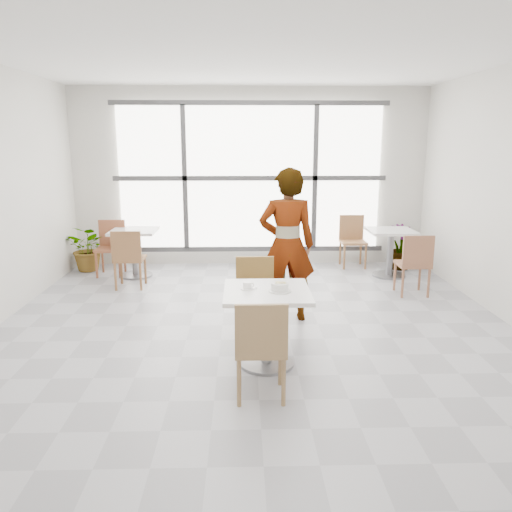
{
  "coord_description": "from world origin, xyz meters",
  "views": [
    {
      "loc": [
        -0.13,
        -5.1,
        2.1
      ],
      "look_at": [
        0.0,
        -0.3,
        1.0
      ],
      "focal_mm": 35.09,
      "sensor_mm": 36.0,
      "label": 1
    }
  ],
  "objects_px": {
    "oatmeal_bowl": "(280,287)",
    "plant_right": "(400,247)",
    "bg_chair_left_near": "(128,255)",
    "bg_chair_left_far": "(111,244)",
    "chair_near": "(261,344)",
    "bg_chair_right_far": "(352,237)",
    "bg_table_right": "(390,246)",
    "coffee_cup": "(248,286)",
    "bg_table_left": "(135,246)",
    "bg_chair_right_near": "(415,261)",
    "chair_far": "(255,292)",
    "plant_left": "(89,248)",
    "person": "(287,245)",
    "main_table": "(267,313)"
  },
  "relations": [
    {
      "from": "main_table",
      "to": "bg_table_right",
      "type": "bearing_deg",
      "value": 56.65
    },
    {
      "from": "main_table",
      "to": "oatmeal_bowl",
      "type": "xyz_separation_m",
      "value": [
        0.12,
        -0.05,
        0.27
      ]
    },
    {
      "from": "bg_table_right",
      "to": "plant_left",
      "type": "height_order",
      "value": "plant_left"
    },
    {
      "from": "person",
      "to": "bg_chair_right_near",
      "type": "bearing_deg",
      "value": -155.72
    },
    {
      "from": "chair_near",
      "to": "plant_left",
      "type": "distance_m",
      "value": 5.13
    },
    {
      "from": "oatmeal_bowl",
      "to": "bg_chair_left_near",
      "type": "distance_m",
      "value": 3.34
    },
    {
      "from": "plant_left",
      "to": "bg_table_left",
      "type": "bearing_deg",
      "value": -24.32
    },
    {
      "from": "bg_table_left",
      "to": "bg_chair_right_near",
      "type": "xyz_separation_m",
      "value": [
        4.08,
        -1.16,
        0.01
      ]
    },
    {
      "from": "coffee_cup",
      "to": "bg_chair_left_far",
      "type": "height_order",
      "value": "bg_chair_left_far"
    },
    {
      "from": "person",
      "to": "bg_table_left",
      "type": "height_order",
      "value": "person"
    },
    {
      "from": "person",
      "to": "bg_table_right",
      "type": "distance_m",
      "value": 2.67
    },
    {
      "from": "bg_chair_right_near",
      "to": "plant_right",
      "type": "xyz_separation_m",
      "value": [
        0.28,
        1.51,
        -0.13
      ]
    },
    {
      "from": "bg_chair_left_near",
      "to": "plant_right",
      "type": "height_order",
      "value": "bg_chair_left_near"
    },
    {
      "from": "bg_chair_left_near",
      "to": "bg_chair_left_far",
      "type": "xyz_separation_m",
      "value": [
        -0.46,
        0.85,
        0.0
      ]
    },
    {
      "from": "oatmeal_bowl",
      "to": "bg_table_left",
      "type": "relative_size",
      "value": 0.28
    },
    {
      "from": "coffee_cup",
      "to": "bg_chair_left_near",
      "type": "bearing_deg",
      "value": 123.37
    },
    {
      "from": "coffee_cup",
      "to": "bg_table_left",
      "type": "distance_m",
      "value": 3.73
    },
    {
      "from": "chair_far",
      "to": "coffee_cup",
      "type": "bearing_deg",
      "value": -96.84
    },
    {
      "from": "coffee_cup",
      "to": "bg_chair_left_far",
      "type": "xyz_separation_m",
      "value": [
        -2.16,
        3.43,
        -0.28
      ]
    },
    {
      "from": "bg_chair_right_near",
      "to": "plant_left",
      "type": "height_order",
      "value": "bg_chair_right_near"
    },
    {
      "from": "oatmeal_bowl",
      "to": "plant_right",
      "type": "relative_size",
      "value": 0.28
    },
    {
      "from": "bg_chair_left_far",
      "to": "bg_chair_right_far",
      "type": "bearing_deg",
      "value": 6.39
    },
    {
      "from": "oatmeal_bowl",
      "to": "plant_right",
      "type": "height_order",
      "value": "oatmeal_bowl"
    },
    {
      "from": "oatmeal_bowl",
      "to": "coffee_cup",
      "type": "height_order",
      "value": "oatmeal_bowl"
    },
    {
      "from": "main_table",
      "to": "chair_far",
      "type": "height_order",
      "value": "chair_far"
    },
    {
      "from": "bg_table_right",
      "to": "chair_near",
      "type": "bearing_deg",
      "value": -119.45
    },
    {
      "from": "main_table",
      "to": "bg_table_left",
      "type": "xyz_separation_m",
      "value": [
        -1.94,
        3.32,
        -0.04
      ]
    },
    {
      "from": "main_table",
      "to": "bg_chair_left_far",
      "type": "relative_size",
      "value": 0.92
    },
    {
      "from": "bg_chair_left_near",
      "to": "bg_chair_right_far",
      "type": "distance_m",
      "value": 3.77
    },
    {
      "from": "person",
      "to": "plant_right",
      "type": "xyz_separation_m",
      "value": [
        2.13,
        2.39,
        -0.53
      ]
    },
    {
      "from": "coffee_cup",
      "to": "main_table",
      "type": "bearing_deg",
      "value": -12.12
    },
    {
      "from": "chair_near",
      "to": "bg_chair_right_far",
      "type": "xyz_separation_m",
      "value": [
        1.74,
        4.59,
        0.0
      ]
    },
    {
      "from": "coffee_cup",
      "to": "bg_table_left",
      "type": "height_order",
      "value": "coffee_cup"
    },
    {
      "from": "chair_near",
      "to": "bg_chair_left_near",
      "type": "height_order",
      "value": "same"
    },
    {
      "from": "chair_near",
      "to": "main_table",
      "type": "bearing_deg",
      "value": -96.79
    },
    {
      "from": "bg_chair_right_far",
      "to": "bg_table_right",
      "type": "bearing_deg",
      "value": -57.46
    },
    {
      "from": "oatmeal_bowl",
      "to": "bg_chair_right_far",
      "type": "bearing_deg",
      "value": 68.77
    },
    {
      "from": "plant_right",
      "to": "bg_table_right",
      "type": "bearing_deg",
      "value": -123.76
    },
    {
      "from": "bg_chair_right_near",
      "to": "plant_right",
      "type": "height_order",
      "value": "bg_chair_right_near"
    },
    {
      "from": "main_table",
      "to": "bg_table_right",
      "type": "distance_m",
      "value": 3.84
    },
    {
      "from": "bg_chair_right_near",
      "to": "bg_chair_right_far",
      "type": "distance_m",
      "value": 1.82
    },
    {
      "from": "oatmeal_bowl",
      "to": "plant_right",
      "type": "distance_m",
      "value": 4.4
    },
    {
      "from": "chair_far",
      "to": "bg_table_right",
      "type": "bearing_deg",
      "value": 47.89
    },
    {
      "from": "coffee_cup",
      "to": "bg_table_left",
      "type": "relative_size",
      "value": 0.21
    },
    {
      "from": "coffee_cup",
      "to": "chair_far",
      "type": "bearing_deg",
      "value": 83.16
    },
    {
      "from": "chair_far",
      "to": "coffee_cup",
      "type": "distance_m",
      "value": 0.79
    },
    {
      "from": "chair_near",
      "to": "bg_chair_left_far",
      "type": "bearing_deg",
      "value": -61.38
    },
    {
      "from": "bg_table_right",
      "to": "bg_chair_right_far",
      "type": "bearing_deg",
      "value": 122.54
    },
    {
      "from": "bg_table_right",
      "to": "bg_chair_left_near",
      "type": "xyz_separation_m",
      "value": [
        -3.99,
        -0.59,
        0.01
      ]
    },
    {
      "from": "chair_far",
      "to": "person",
      "type": "distance_m",
      "value": 0.77
    }
  ]
}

